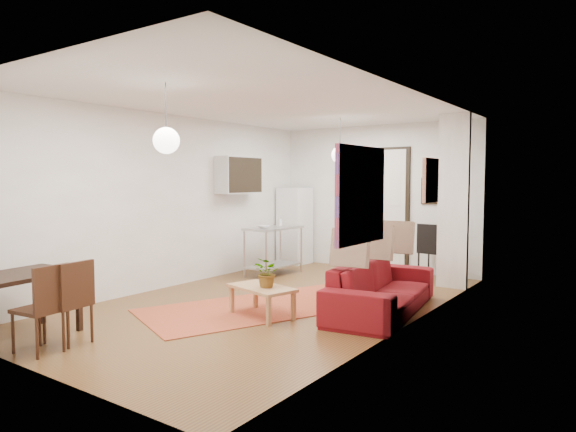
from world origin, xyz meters
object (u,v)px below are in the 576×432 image
Objects in this scene: kitchen_counter at (274,244)px; sofa at (382,287)px; dining_table at (10,282)px; coffee_table at (262,290)px; black_side_chair at (436,246)px; fridge at (295,226)px; dining_chair_far at (48,299)px; dining_chair_near at (73,294)px.

sofa is at bearing -24.86° from kitchen_counter.
dining_table is (-2.86, -3.54, 0.32)m from sofa.
black_side_chair reaches higher than coffee_table.
dining_table is (0.46, -6.30, -0.15)m from fridge.
kitchen_counter is at bearing -179.57° from dining_chair_far.
fridge is 6.02m from dining_chair_near.
dining_chair_near is at bearing 136.43° from sofa.
coffee_table is at bearing 148.60° from dining_chair_far.
fridge is at bearing -176.80° from dining_chair_near.
kitchen_counter is at bearing 90.31° from dining_table.
sofa is 4.13m from dining_chair_far.
sofa is 1.64× the size of dining_table.
dining_chair_far is (0.00, -0.29, 0.00)m from dining_chair_near.
sofa is 1.96× the size of kitchen_counter.
dining_chair_near is at bearing 77.54° from black_side_chair.
black_side_chair is (2.03, 6.02, 0.06)m from dining_chair_near.
fridge is 6.30m from dining_chair_far.
kitchen_counter is 4.95m from dining_table.
dining_chair_near and dining_chair_far have the same top height.
dining_chair_near is at bearing -81.02° from kitchen_counter.
coffee_table is at bearing 124.97° from sofa.
dining_chair_near is (-2.26, -3.16, 0.19)m from sofa.
dining_table is at bearing 133.05° from sofa.
sofa is 1.64m from coffee_table.
dining_chair_far is (1.06, -6.21, -0.28)m from fridge.
sofa is 4.34m from fridge.
coffee_table is at bearing 82.48° from black_side_chair.
coffee_table is 1.08× the size of dining_chair_near.
dining_table reaches higher than sofa.
dining_chair_near is 1.00× the size of dining_chair_far.
kitchen_counter is (-2.89, 1.41, 0.25)m from sofa.
dining_chair_far is at bearing -6.92° from dining_chair_near.
black_side_chair is (2.03, 6.31, 0.06)m from dining_chair_far.
sofa is 1.44× the size of fridge.
dining_table is at bearing -64.70° from dining_chair_near.
sofa is at bearing 51.05° from dining_table.
coffee_table is at bearing 55.57° from dining_table.
coffee_table is 3.05m from kitchen_counter.
dining_chair_near is at bearing -117.42° from coffee_table.
kitchen_counter is 4.62m from dining_chair_near.
dining_chair_near reaches higher than dining_table.
dining_chair_far reaches higher than coffee_table.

